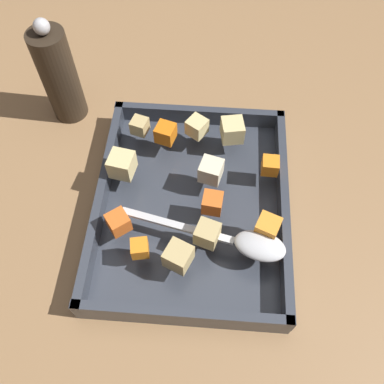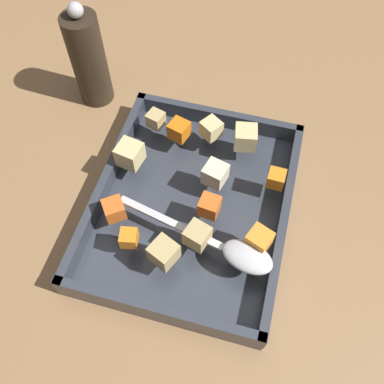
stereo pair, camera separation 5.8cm
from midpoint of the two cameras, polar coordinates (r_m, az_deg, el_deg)
The scene contains 17 objects.
ground_plane at distance 0.64m, azimuth -2.56°, elevation -1.37°, with size 4.00×4.00×0.00m, color #936D47.
baking_dish at distance 0.62m, azimuth -2.68°, elevation -2.27°, with size 0.34×0.28×0.05m.
carrot_chunk_mid_right at distance 0.57m, azimuth -12.91°, elevation -4.29°, with size 0.03×0.03×0.03m, color orange.
carrot_chunk_heap_top at distance 0.64m, azimuth -6.25°, elevation 7.81°, with size 0.03×0.03×0.03m, color orange.
carrot_chunk_corner_nw at distance 0.61m, azimuth 7.94°, elevation 3.37°, with size 0.02×0.02×0.02m, color orange.
carrot_chunk_mid_left at distance 0.57m, azimuth -0.12°, elevation -1.73°, with size 0.03×0.03×0.03m, color orange.
carrot_chunk_far_left at distance 0.55m, azimuth -10.18°, elevation -7.82°, with size 0.02×0.02×0.02m, color orange.
carrot_chunk_near_spoon at distance 0.55m, azimuth 7.32°, elevation -5.07°, with size 0.03×0.03×0.03m, color orange.
potato_chunk_center at distance 0.65m, azimuth -1.87°, elevation 8.68°, with size 0.03×0.03×0.03m, color #E0CC89.
potato_chunk_under_handle at distance 0.61m, azimuth -12.24°, elevation 3.47°, with size 0.03×0.03×0.03m, color #E0CC89.
potato_chunk_heap_side at distance 0.55m, azimuth -0.96°, elevation -5.97°, with size 0.03×0.03×0.03m, color tan.
potato_chunk_near_left at distance 0.53m, azimuth -5.03°, elevation -9.01°, with size 0.03×0.03×0.03m, color tan.
potato_chunk_corner_sw at distance 0.66m, azimuth -9.70°, elevation 8.69°, with size 0.02×0.02×0.02m, color tan.
potato_chunk_far_right at distance 0.59m, azimuth -0.19°, elevation 2.71°, with size 0.03×0.03×0.03m, color beige.
potato_chunk_corner_ne at distance 0.64m, azimuth 2.91°, elevation 8.22°, with size 0.03×0.03×0.03m, color #E0CC89.
serving_spoon at distance 0.55m, azimuth 4.82°, elevation -7.23°, with size 0.08×0.23×0.02m.
pepper_mill at distance 0.73m, azimuth -19.95°, elevation 14.55°, with size 0.06×0.06×0.19m.
Camera 1 is at (0.32, 0.02, 0.55)m, focal length 39.14 mm.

